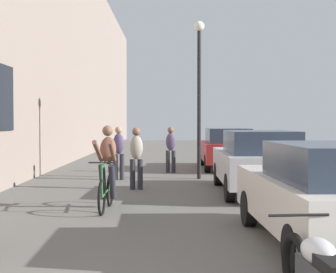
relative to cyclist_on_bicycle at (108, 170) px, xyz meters
name	(u,v)px	position (x,y,z in m)	size (l,w,h in m)	color
building_facade_left	(37,25)	(-3.25, 6.86, 4.27)	(0.54, 68.00, 10.16)	gray
cyclist_on_bicycle	(108,170)	(0.00, 0.00, 0.00)	(0.52, 1.76, 1.74)	black
pedestrian_near	(137,155)	(0.41, 2.91, 0.11)	(0.34, 0.24, 1.64)	#26262D
pedestrian_mid	(119,150)	(-0.27, 5.08, 0.11)	(0.35, 0.26, 1.64)	#26262D
pedestrian_far	(171,147)	(1.34, 7.22, 0.09)	(0.37, 0.28, 1.60)	#26262D
street_lamp	(200,79)	(2.22, 5.34, 2.30)	(0.32, 0.32, 4.90)	black
parked_car_nearest	(326,193)	(3.48, -3.13, -0.03)	(1.89, 4.25, 1.50)	beige
parked_car_second	(258,161)	(3.47, 2.19, 0.00)	(1.91, 4.43, 1.57)	#B7B7BC
parked_car_third	(227,148)	(3.46, 8.55, -0.01)	(1.87, 4.34, 1.54)	maroon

